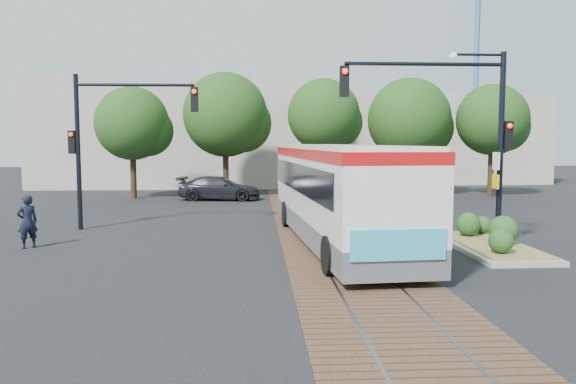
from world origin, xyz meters
name	(u,v)px	position (x,y,z in m)	size (l,w,h in m)	color
ground	(336,246)	(0.00, 0.00, 0.00)	(120.00, 120.00, 0.00)	black
trackbed	(322,227)	(0.00, 4.00, 0.01)	(3.60, 40.00, 0.02)	#533726
tree_row	(318,118)	(1.21, 16.42, 4.85)	(26.40, 5.60, 7.67)	#382314
warehouses	(281,137)	(-0.53, 28.75, 3.81)	(40.00, 13.00, 8.00)	#ADA899
crane	(476,62)	(18.00, 34.00, 10.88)	(8.00, 0.50, 18.00)	#3F72B2
city_bus	(338,189)	(0.11, 0.46, 1.84)	(3.58, 12.53, 3.31)	#4D4D50
traffic_island	(490,239)	(4.82, -0.90, 0.33)	(2.20, 5.20, 1.13)	gray
signal_pole_main	(463,118)	(3.86, -0.81, 4.16)	(5.49, 0.46, 6.00)	black
signal_pole_left	(107,130)	(-8.37, 4.00, 3.86)	(4.99, 0.34, 6.00)	black
officer	(27,222)	(-9.97, 0.12, 0.86)	(0.63, 0.41, 1.72)	black
parked_car	(219,188)	(-4.79, 14.87, 0.70)	(1.96, 4.81, 1.40)	black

